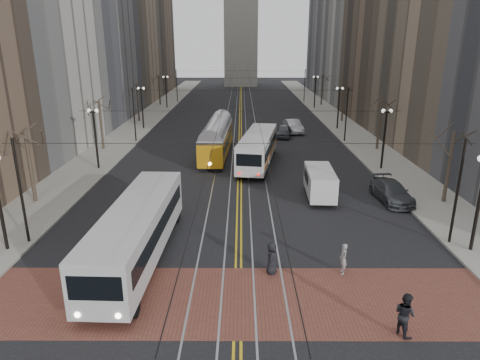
{
  "coord_description": "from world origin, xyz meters",
  "views": [
    {
      "loc": [
        0.16,
        -21.77,
        11.82
      ],
      "look_at": [
        0.07,
        5.43,
        3.0
      ],
      "focal_mm": 32.0,
      "sensor_mm": 36.0,
      "label": 1
    }
  ],
  "objects_px": {
    "rear_bus": "(258,150)",
    "pedestrian_b": "(343,259)",
    "transit_bus": "(138,233)",
    "sedan_parked": "(391,192)",
    "cargo_van": "(320,184)",
    "sedan_silver": "(293,126)",
    "pedestrian_c": "(405,314)",
    "streetcar": "(217,141)",
    "sedan_grey": "(284,131)",
    "pedestrian_a": "(272,258)"
  },
  "relations": [
    {
      "from": "cargo_van",
      "to": "sedan_parked",
      "type": "xyz_separation_m",
      "value": [
        5.47,
        -0.66,
        -0.4
      ]
    },
    {
      "from": "rear_bus",
      "to": "pedestrian_b",
      "type": "relative_size",
      "value": 7.08
    },
    {
      "from": "sedan_grey",
      "to": "sedan_silver",
      "type": "distance_m",
      "value": 3.33
    },
    {
      "from": "sedan_grey",
      "to": "pedestrian_a",
      "type": "relative_size",
      "value": 2.55
    },
    {
      "from": "transit_bus",
      "to": "sedan_silver",
      "type": "xyz_separation_m",
      "value": [
        12.84,
        35.88,
        -0.78
      ]
    },
    {
      "from": "pedestrian_a",
      "to": "pedestrian_c",
      "type": "bearing_deg",
      "value": -122.99
    },
    {
      "from": "sedan_silver",
      "to": "transit_bus",
      "type": "bearing_deg",
      "value": -118.37
    },
    {
      "from": "streetcar",
      "to": "transit_bus",
      "type": "bearing_deg",
      "value": -94.89
    },
    {
      "from": "cargo_van",
      "to": "pedestrian_a",
      "type": "bearing_deg",
      "value": -108.86
    },
    {
      "from": "streetcar",
      "to": "sedan_grey",
      "type": "bearing_deg",
      "value": 51.97
    },
    {
      "from": "cargo_van",
      "to": "pedestrian_a",
      "type": "xyz_separation_m",
      "value": [
        -4.55,
        -11.62,
        -0.25
      ]
    },
    {
      "from": "transit_bus",
      "to": "pedestrian_a",
      "type": "relative_size",
      "value": 7.29
    },
    {
      "from": "sedan_grey",
      "to": "sedan_parked",
      "type": "relative_size",
      "value": 0.87
    },
    {
      "from": "transit_bus",
      "to": "sedan_grey",
      "type": "xyz_separation_m",
      "value": [
        11.29,
        32.94,
        -0.85
      ]
    },
    {
      "from": "pedestrian_a",
      "to": "pedestrian_b",
      "type": "bearing_deg",
      "value": -79.28
    },
    {
      "from": "streetcar",
      "to": "pedestrian_c",
      "type": "xyz_separation_m",
      "value": [
        9.51,
        -29.97,
        -0.58
      ]
    },
    {
      "from": "transit_bus",
      "to": "streetcar",
      "type": "height_order",
      "value": "transit_bus"
    },
    {
      "from": "rear_bus",
      "to": "cargo_van",
      "type": "distance_m",
      "value": 10.57
    },
    {
      "from": "sedan_silver",
      "to": "sedan_grey",
      "type": "bearing_deg",
      "value": -126.5
    },
    {
      "from": "pedestrian_b",
      "to": "streetcar",
      "type": "bearing_deg",
      "value": -167.69
    },
    {
      "from": "rear_bus",
      "to": "cargo_van",
      "type": "bearing_deg",
      "value": -55.07
    },
    {
      "from": "cargo_van",
      "to": "sedan_grey",
      "type": "distance_m",
      "value": 22.83
    },
    {
      "from": "cargo_van",
      "to": "sedan_parked",
      "type": "bearing_deg",
      "value": -4.31
    },
    {
      "from": "streetcar",
      "to": "sedan_grey",
      "type": "relative_size",
      "value": 2.91
    },
    {
      "from": "pedestrian_c",
      "to": "transit_bus",
      "type": "bearing_deg",
      "value": 38.27
    },
    {
      "from": "transit_bus",
      "to": "pedestrian_b",
      "type": "bearing_deg",
      "value": -5.6
    },
    {
      "from": "sedan_silver",
      "to": "pedestrian_a",
      "type": "relative_size",
      "value": 2.88
    },
    {
      "from": "sedan_grey",
      "to": "pedestrian_a",
      "type": "bearing_deg",
      "value": -88.6
    },
    {
      "from": "rear_bus",
      "to": "transit_bus",
      "type": "bearing_deg",
      "value": -101.16
    },
    {
      "from": "sedan_silver",
      "to": "pedestrian_b",
      "type": "relative_size",
      "value": 3.03
    },
    {
      "from": "sedan_parked",
      "to": "sedan_grey",
      "type": "bearing_deg",
      "value": 100.59
    },
    {
      "from": "sedan_parked",
      "to": "cargo_van",
      "type": "bearing_deg",
      "value": 169.06
    },
    {
      "from": "streetcar",
      "to": "pedestrian_c",
      "type": "height_order",
      "value": "streetcar"
    },
    {
      "from": "sedan_silver",
      "to": "pedestrian_c",
      "type": "relative_size",
      "value": 2.64
    },
    {
      "from": "streetcar",
      "to": "sedan_parked",
      "type": "xyz_separation_m",
      "value": [
        14.3,
        -14.01,
        -0.8
      ]
    },
    {
      "from": "transit_bus",
      "to": "sedan_parked",
      "type": "height_order",
      "value": "transit_bus"
    },
    {
      "from": "rear_bus",
      "to": "cargo_van",
      "type": "height_order",
      "value": "rear_bus"
    },
    {
      "from": "sedan_silver",
      "to": "pedestrian_c",
      "type": "xyz_separation_m",
      "value": [
        -0.2,
        -42.38,
        0.14
      ]
    },
    {
      "from": "transit_bus",
      "to": "pedestrian_a",
      "type": "bearing_deg",
      "value": -9.41
    },
    {
      "from": "sedan_parked",
      "to": "pedestrian_a",
      "type": "relative_size",
      "value": 2.93
    },
    {
      "from": "pedestrian_b",
      "to": "pedestrian_a",
      "type": "bearing_deg",
      "value": -95.59
    },
    {
      "from": "transit_bus",
      "to": "sedan_silver",
      "type": "bearing_deg",
      "value": 72.34
    },
    {
      "from": "streetcar",
      "to": "sedan_parked",
      "type": "relative_size",
      "value": 2.53
    },
    {
      "from": "sedan_grey",
      "to": "pedestrian_b",
      "type": "relative_size",
      "value": 2.68
    },
    {
      "from": "transit_bus",
      "to": "streetcar",
      "type": "relative_size",
      "value": 0.98
    },
    {
      "from": "pedestrian_a",
      "to": "pedestrian_c",
      "type": "xyz_separation_m",
      "value": [
        5.23,
        -5.0,
        0.08
      ]
    },
    {
      "from": "rear_bus",
      "to": "pedestrian_c",
      "type": "bearing_deg",
      "value": -69.21
    },
    {
      "from": "rear_bus",
      "to": "cargo_van",
      "type": "xyz_separation_m",
      "value": [
        4.53,
        -9.55,
        -0.41
      ]
    },
    {
      "from": "rear_bus",
      "to": "sedan_parked",
      "type": "distance_m",
      "value": 14.31
    },
    {
      "from": "streetcar",
      "to": "sedan_silver",
      "type": "relative_size",
      "value": 2.58
    }
  ]
}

